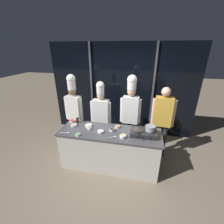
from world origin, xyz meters
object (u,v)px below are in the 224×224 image
at_px(prep_bowl_shrimp, 74,125).
at_px(serving_spoon_solid, 67,133).
at_px(chef_head, 74,106).
at_px(chef_sous, 101,111).
at_px(prep_bowl_rice, 101,131).
at_px(prep_bowl_mushrooms, 89,128).
at_px(prep_bowl_scallions, 78,135).
at_px(prep_bowl_bell_pepper, 72,121).
at_px(portable_stove, 144,133).
at_px(prep_bowl_soy_glaze, 112,130).
at_px(frying_pan, 138,129).
at_px(chef_line, 131,108).
at_px(squeeze_bottle_soy, 77,119).
at_px(stock_pot, 150,128).
at_px(person_guest, 163,116).
at_px(prep_bowl_ginger, 123,136).
at_px(prep_bowl_carrots, 118,127).
at_px(prep_bowl_onion, 89,125).
at_px(serving_spoon_slotted, 113,137).

bearing_deg(prep_bowl_shrimp, serving_spoon_solid, -93.76).
height_order(chef_head, chef_sous, chef_head).
bearing_deg(prep_bowl_rice, serving_spoon_solid, -166.39).
bearing_deg(prep_bowl_rice, prep_bowl_mushrooms, 164.60).
distance_m(serving_spoon_solid, chef_head, 0.92).
bearing_deg(prep_bowl_scallions, prep_bowl_bell_pepper, 125.14).
height_order(portable_stove, chef_sous, chef_sous).
bearing_deg(prep_bowl_soy_glaze, serving_spoon_solid, -163.31).
bearing_deg(frying_pan, portable_stove, 2.00).
bearing_deg(prep_bowl_shrimp, chef_line, 25.42).
bearing_deg(frying_pan, chef_line, 108.46).
distance_m(squeeze_bottle_soy, prep_bowl_bell_pepper, 0.15).
distance_m(prep_bowl_shrimp, chef_head, 0.64).
distance_m(prep_bowl_soy_glaze, chef_sous, 0.80).
relative_size(portable_stove, frying_pan, 1.24).
height_order(prep_bowl_rice, prep_bowl_mushrooms, same).
distance_m(stock_pot, prep_bowl_scallions, 1.47).
relative_size(stock_pot, prep_bowl_bell_pepper, 1.64).
distance_m(prep_bowl_mushrooms, chef_head, 0.91).
relative_size(prep_bowl_soy_glaze, chef_line, 0.06).
height_order(frying_pan, person_guest, person_guest).
xyz_separation_m(prep_bowl_bell_pepper, chef_line, (1.35, 0.41, 0.29)).
relative_size(prep_bowl_ginger, prep_bowl_carrots, 1.17).
bearing_deg(squeeze_bottle_soy, prep_bowl_onion, -20.49).
height_order(prep_bowl_bell_pepper, person_guest, person_guest).
xyz_separation_m(prep_bowl_bell_pepper, serving_spoon_slotted, (1.10, -0.45, -0.02)).
xyz_separation_m(prep_bowl_shrimp, prep_bowl_mushrooms, (0.40, -0.06, -0.00)).
bearing_deg(serving_spoon_solid, squeeze_bottle_soy, 85.94).
bearing_deg(chef_head, squeeze_bottle_soy, 131.08).
xyz_separation_m(prep_bowl_scallions, serving_spoon_solid, (-0.27, 0.05, -0.02)).
bearing_deg(chef_head, serving_spoon_slotted, 153.16).
distance_m(prep_bowl_carrots, chef_sous, 0.73).
bearing_deg(prep_bowl_carrots, serving_spoon_slotted, -92.29).
xyz_separation_m(prep_bowl_ginger, prep_bowl_mushrooms, (-0.77, 0.18, -0.01)).
bearing_deg(prep_bowl_mushrooms, prep_bowl_rice, -15.40).
xyz_separation_m(prep_bowl_rice, prep_bowl_soy_glaze, (0.22, 0.11, 0.01)).
xyz_separation_m(prep_bowl_soy_glaze, prep_bowl_carrots, (0.09, 0.17, -0.00)).
bearing_deg(prep_bowl_soy_glaze, frying_pan, -2.85).
relative_size(prep_bowl_carrots, chef_head, 0.06).
relative_size(prep_bowl_rice, serving_spoon_slotted, 0.62).
bearing_deg(serving_spoon_solid, serving_spoon_slotted, 2.23).
bearing_deg(prep_bowl_carrots, prep_bowl_mushrooms, -161.58).
xyz_separation_m(portable_stove, prep_bowl_scallions, (-1.31, -0.30, -0.03)).
bearing_deg(portable_stove, prep_bowl_ginger, -155.15).
height_order(portable_stove, prep_bowl_carrots, portable_stove).
height_order(prep_bowl_ginger, prep_bowl_onion, prep_bowl_ginger).
xyz_separation_m(frying_pan, serving_spoon_slotted, (-0.47, -0.21, -0.12)).
bearing_deg(prep_bowl_onion, frying_pan, -6.32).
bearing_deg(prep_bowl_carrots, prep_bowl_onion, -173.89).
height_order(chef_sous, person_guest, chef_sous).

